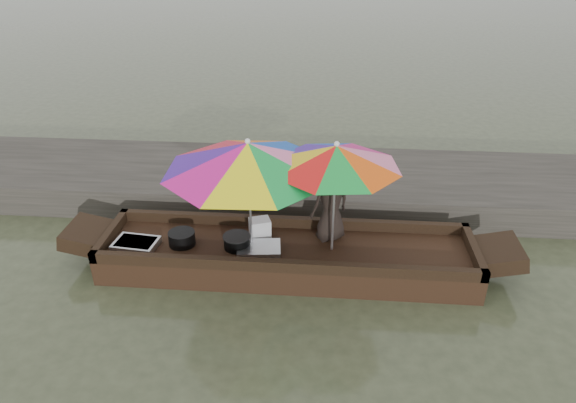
# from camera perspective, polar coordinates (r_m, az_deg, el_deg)

# --- Properties ---
(water) EXTENTS (80.00, 80.00, 0.00)m
(water) POSITION_cam_1_polar(r_m,az_deg,el_deg) (7.18, -0.07, -7.42)
(water) COLOR #3A402A
(water) RESTS_ON ground
(dock) EXTENTS (22.00, 2.20, 0.50)m
(dock) POSITION_cam_1_polar(r_m,az_deg,el_deg) (8.95, 1.12, 2.10)
(dock) COLOR #2D2B26
(dock) RESTS_ON ground
(boat_hull) EXTENTS (5.03, 1.20, 0.35)m
(boat_hull) POSITION_cam_1_polar(r_m,az_deg,el_deg) (7.08, -0.07, -6.27)
(boat_hull) COLOR black
(boat_hull) RESTS_ON water
(cooking_pot) EXTENTS (0.36, 0.36, 0.19)m
(cooking_pot) POSITION_cam_1_polar(r_m,az_deg,el_deg) (7.15, -11.71, -4.02)
(cooking_pot) COLOR black
(cooking_pot) RESTS_ON boat_hull
(tray_crayfish) EXTENTS (0.61, 0.46, 0.09)m
(tray_crayfish) POSITION_cam_1_polar(r_m,az_deg,el_deg) (7.27, -16.53, -4.56)
(tray_crayfish) COLOR silver
(tray_crayfish) RESTS_ON boat_hull
(tray_scallop) EXTENTS (0.62, 0.46, 0.06)m
(tray_scallop) POSITION_cam_1_polar(r_m,az_deg,el_deg) (6.92, -3.25, -5.20)
(tray_scallop) COLOR silver
(tray_scallop) RESTS_ON boat_hull
(charcoal_grill) EXTENTS (0.35, 0.35, 0.17)m
(charcoal_grill) POSITION_cam_1_polar(r_m,az_deg,el_deg) (6.97, -5.70, -4.51)
(charcoal_grill) COLOR black
(charcoal_grill) RESTS_ON boat_hull
(supply_bag) EXTENTS (0.34, 0.30, 0.26)m
(supply_bag) POSITION_cam_1_polar(r_m,az_deg,el_deg) (7.18, -3.14, -2.92)
(supply_bag) COLOR silver
(supply_bag) RESTS_ON boat_hull
(vendor) EXTENTS (0.66, 0.59, 1.12)m
(vendor) POSITION_cam_1_polar(r_m,az_deg,el_deg) (6.93, 4.76, -0.10)
(vendor) COLOR black
(vendor) RESTS_ON boat_hull
(umbrella_bow) EXTENTS (2.94, 2.94, 1.55)m
(umbrella_bow) POSITION_cam_1_polar(r_m,az_deg,el_deg) (6.65, -4.28, 0.71)
(umbrella_bow) COLOR blue
(umbrella_bow) RESTS_ON boat_hull
(umbrella_stern) EXTENTS (2.03, 2.03, 1.55)m
(umbrella_stern) POSITION_cam_1_polar(r_m,az_deg,el_deg) (6.58, 5.15, 0.34)
(umbrella_stern) COLOR pink
(umbrella_stern) RESTS_ON boat_hull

